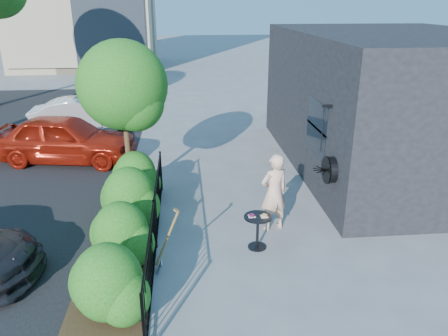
{
  "coord_description": "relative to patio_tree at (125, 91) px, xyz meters",
  "views": [
    {
      "loc": [
        -0.84,
        -8.01,
        4.82
      ],
      "look_at": [
        0.05,
        1.37,
        1.2
      ],
      "focal_mm": 35.0,
      "sensor_mm": 36.0,
      "label": 1
    }
  ],
  "objects": [
    {
      "name": "cafe_table",
      "position": [
        2.83,
        -2.95,
        -2.26
      ],
      "size": [
        0.58,
        0.58,
        0.77
      ],
      "rotation": [
        0.0,
        0.0,
        0.06
      ],
      "color": "black",
      "rests_on": "ground"
    },
    {
      "name": "shovel",
      "position": [
        0.98,
        -3.66,
        -2.17
      ],
      "size": [
        0.5,
        0.18,
        1.35
      ],
      "color": "brown",
      "rests_on": "ground"
    },
    {
      "name": "fence",
      "position": [
        0.74,
        -2.76,
        -2.2
      ],
      "size": [
        0.05,
        6.05,
        1.1
      ],
      "color": "black",
      "rests_on": "ground"
    },
    {
      "name": "planting_bed",
      "position": [
        0.04,
        -2.76,
        -2.72
      ],
      "size": [
        1.3,
        6.0,
        0.08
      ],
      "primitive_type": "cube",
      "color": "#382616",
      "rests_on": "ground"
    },
    {
      "name": "shrubs",
      "position": [
        0.14,
        -2.66,
        -2.06
      ],
      "size": [
        1.1,
        5.6,
        1.24
      ],
      "color": "#1A5212",
      "rests_on": "ground"
    },
    {
      "name": "woman",
      "position": [
        3.31,
        -2.18,
        -1.87
      ],
      "size": [
        0.75,
        0.62,
        1.78
      ],
      "primitive_type": "imported",
      "rotation": [
        0.0,
        0.0,
        3.48
      ],
      "color": "beige",
      "rests_on": "ground"
    },
    {
      "name": "shop_building",
      "position": [
        7.73,
        1.74,
        -0.76
      ],
      "size": [
        6.22,
        9.0,
        4.0
      ],
      "color": "black",
      "rests_on": "ground"
    },
    {
      "name": "patio_tree",
      "position": [
        0.0,
        0.0,
        0.0
      ],
      "size": [
        2.2,
        2.2,
        3.94
      ],
      "color": "#3F2B19",
      "rests_on": "ground"
    },
    {
      "name": "car_silver",
      "position": [
        -2.56,
        6.38,
        -2.12
      ],
      "size": [
        3.97,
        1.59,
        1.28
      ],
      "primitive_type": "imported",
      "rotation": [
        0.0,
        0.0,
        1.63
      ],
      "color": "silver",
      "rests_on": "ground"
    },
    {
      "name": "car_red",
      "position": [
        -2.36,
        2.8,
        -2.01
      ],
      "size": [
        4.66,
        2.5,
        1.51
      ],
      "primitive_type": "imported",
      "rotation": [
        0.0,
        0.0,
        1.4
      ],
      "color": "#A41D0D",
      "rests_on": "ground"
    },
    {
      "name": "ground",
      "position": [
        2.24,
        -2.76,
        -2.76
      ],
      "size": [
        120.0,
        120.0,
        0.0
      ],
      "primitive_type": "plane",
      "color": "gray",
      "rests_on": "ground"
    }
  ]
}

